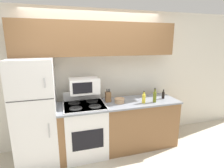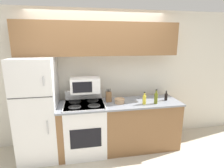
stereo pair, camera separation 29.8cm
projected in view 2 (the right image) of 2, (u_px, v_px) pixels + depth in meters
name	position (u px, v px, depth m)	size (l,w,h in m)	color
ground_plane	(105.00, 159.00, 2.99)	(12.00, 12.00, 0.00)	beige
wall_back	(99.00, 78.00, 3.42)	(8.00, 0.05, 2.55)	silver
lower_cabinets	(120.00, 125.00, 3.23)	(2.17, 0.65, 0.91)	brown
refrigerator	(38.00, 109.00, 2.94)	(0.63, 0.74, 1.72)	white
upper_cabinets	(100.00, 39.00, 3.06)	(2.81, 0.33, 0.57)	brown
stove	(85.00, 128.00, 3.10)	(0.70, 0.63, 1.09)	white
microwave	(85.00, 85.00, 3.07)	(0.50, 0.31, 0.26)	white
knife_block	(109.00, 97.00, 3.14)	(0.09, 0.09, 0.24)	brown
bowl	(120.00, 101.00, 3.07)	(0.18, 0.18, 0.08)	tan
bottle_soy_sauce	(166.00, 97.00, 3.22)	(0.05, 0.05, 0.18)	black
bottle_cooking_spray	(144.00, 99.00, 3.01)	(0.06, 0.06, 0.22)	gold
bottle_olive_oil	(156.00, 98.00, 3.04)	(0.06, 0.06, 0.26)	#5B6619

